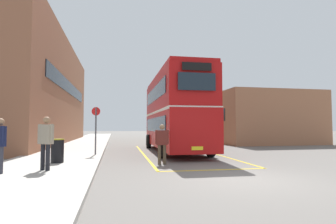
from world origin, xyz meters
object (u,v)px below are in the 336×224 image
double_decker_bus (174,112)px  single_deck_bus (180,126)px  bus_stop_sign (96,126)px  pedestrian_waiting_near (46,139)px  pedestrian_waiting_far (0,141)px  litter_bin (57,151)px  pedestrian_boarding (162,141)px

double_decker_bus → single_deck_bus: (4.04, 14.57, -0.87)m
single_deck_bus → double_decker_bus: bearing=-105.5°
double_decker_bus → bus_stop_sign: bearing=-156.6°
pedestrian_waiting_near → pedestrian_waiting_far: size_ratio=1.04×
pedestrian_waiting_near → litter_bin: (-0.00, 1.91, -0.57)m
pedestrian_boarding → pedestrian_waiting_near: bearing=-160.0°
single_deck_bus → bus_stop_sign: 18.73m
double_decker_bus → pedestrian_boarding: size_ratio=6.06×
single_deck_bus → pedestrian_boarding: single_deck_bus is taller
single_deck_bus → bus_stop_sign: (-8.69, -16.59, -0.01)m
double_decker_bus → pedestrian_waiting_far: 10.23m
double_decker_bus → pedestrian_waiting_near: size_ratio=5.71×
litter_bin → bus_stop_sign: bearing=65.9°
single_deck_bus → bus_stop_sign: size_ratio=4.16×
pedestrian_waiting_near → bus_stop_sign: 4.98m
single_deck_bus → litter_bin: 21.91m
double_decker_bus → single_deck_bus: 15.15m
single_deck_bus → pedestrian_waiting_far: 24.45m
litter_bin → single_deck_bus: bearing=62.9°
double_decker_bus → pedestrian_waiting_far: size_ratio=5.94×
double_decker_bus → single_deck_bus: double_decker_bus is taller
pedestrian_waiting_near → bus_stop_sign: bearing=74.9°
pedestrian_waiting_far → litter_bin: (1.24, 2.24, -0.52)m
pedestrian_boarding → pedestrian_waiting_far: pedestrian_waiting_far is taller
pedestrian_waiting_near → pedestrian_waiting_far: (-1.24, -0.33, -0.05)m
pedestrian_boarding → bus_stop_sign: 4.43m
pedestrian_waiting_near → litter_bin: bearing=90.0°
double_decker_bus → bus_stop_sign: size_ratio=4.14×
double_decker_bus → litter_bin: 7.93m
single_deck_bus → pedestrian_waiting_near: size_ratio=5.73×
pedestrian_boarding → litter_bin: 4.25m
pedestrian_waiting_far → bus_stop_sign: size_ratio=0.70×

